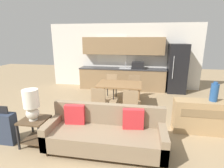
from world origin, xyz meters
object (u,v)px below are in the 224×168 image
at_px(dining_table, 120,86).
at_px(couch, 106,133).
at_px(side_table, 35,127).
at_px(dining_chair_near_right, 131,102).
at_px(dining_chair_near_left, 100,100).
at_px(dining_chair_far_right, 134,86).
at_px(dining_chair_far_left, 111,85).
at_px(suitcase, 4,128).
at_px(table_lamp, 31,104).
at_px(refrigerator, 177,69).
at_px(credenza, 200,117).
at_px(vase, 214,92).

bearing_deg(dining_table, couch, -89.62).
bearing_deg(side_table, dining_table, 58.46).
bearing_deg(dining_chair_near_right, dining_table, -54.32).
xyz_separation_m(dining_chair_near_left, dining_chair_far_right, (0.86, 1.60, 0.00)).
distance_m(side_table, dining_chair_far_left, 3.32).
bearing_deg(dining_chair_far_right, dining_table, -124.04).
bearing_deg(side_table, dining_chair_near_left, 57.18).
xyz_separation_m(couch, suitcase, (-2.10, -0.15, -0.00)).
height_order(dining_chair_far_right, suitcase, dining_chair_far_right).
bearing_deg(table_lamp, refrigerator, 51.08).
xyz_separation_m(side_table, credenza, (3.44, 1.08, 0.01)).
relative_size(table_lamp, dining_chair_far_right, 0.75).
relative_size(dining_chair_near_left, dining_chair_far_left, 1.00).
bearing_deg(refrigerator, dining_chair_far_left, -156.53).
bearing_deg(couch, side_table, -176.28).
bearing_deg(refrigerator, dining_table, -136.72).
xyz_separation_m(refrigerator, dining_chair_near_right, (-1.60, -2.72, -0.48)).
relative_size(dining_chair_far_right, suitcase, 1.02).
bearing_deg(dining_chair_near_right, refrigerator, -112.05).
height_order(side_table, table_lamp, table_lamp).
bearing_deg(dining_chair_far_right, suitcase, -134.70).
height_order(table_lamp, vase, vase).
distance_m(table_lamp, suitcase, 0.88).
relative_size(dining_table, couch, 0.60).
distance_m(credenza, dining_chair_near_right, 1.66).
height_order(table_lamp, dining_chair_far_right, table_lamp).
bearing_deg(table_lamp, couch, 5.15).
relative_size(side_table, dining_chair_far_left, 0.67).
height_order(dining_table, credenza, credenza).
distance_m(dining_table, vase, 2.57).
bearing_deg(credenza, table_lamp, -162.03).
distance_m(refrigerator, table_lamp, 5.47).
relative_size(table_lamp, dining_chair_near_right, 0.75).
bearing_deg(table_lamp, dining_chair_near_right, 39.90).
distance_m(couch, dining_chair_near_left, 1.51).
xyz_separation_m(vase, dining_chair_far_left, (-2.67, 2.06, -0.50)).
xyz_separation_m(dining_table, dining_chair_near_right, (0.42, -0.82, -0.22)).
xyz_separation_m(couch, dining_chair_near_right, (0.41, 1.41, 0.13)).
bearing_deg(vase, couch, -155.66).
height_order(couch, dining_chair_far_left, couch).
relative_size(side_table, dining_chair_near_left, 0.67).
relative_size(dining_chair_near_left, dining_chair_near_right, 1.00).
relative_size(refrigerator, side_table, 3.39).
distance_m(dining_chair_near_right, dining_chair_far_left, 1.86).
distance_m(couch, dining_chair_far_right, 3.07).
relative_size(dining_chair_near_right, suitcase, 1.02).
xyz_separation_m(dining_chair_far_right, dining_chair_far_left, (-0.85, 0.03, 0.00)).
bearing_deg(vase, dining_chair_near_left, 171.15).
distance_m(dining_table, suitcase, 3.18).
xyz_separation_m(credenza, dining_chair_far_left, (-2.44, 2.08, 0.08)).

